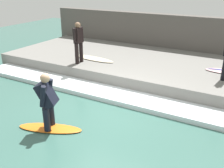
{
  "coord_description": "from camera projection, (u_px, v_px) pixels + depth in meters",
  "views": [
    {
      "loc": [
        -5.45,
        -3.39,
        3.5
      ],
      "look_at": [
        0.57,
        0.0,
        0.7
      ],
      "focal_mm": 42.0,
      "sensor_mm": 36.0,
      "label": 1
    }
  ],
  "objects": [
    {
      "name": "ground_plane",
      "position": [
        102.0,
        114.0,
        7.26
      ],
      "size": [
        28.0,
        28.0,
        0.0
      ],
      "primitive_type": "plane",
      "color": "#386056"
    },
    {
      "name": "concrete_ledge",
      "position": [
        153.0,
        67.0,
        10.28
      ],
      "size": [
        4.4,
        12.11,
        0.51
      ],
      "primitive_type": "cube",
      "color": "slate",
      "rests_on": "ground_plane"
    },
    {
      "name": "back_wall",
      "position": [
        173.0,
        37.0,
        11.98
      ],
      "size": [
        0.5,
        12.71,
        2.0
      ],
      "primitive_type": "cube",
      "color": "#544F49",
      "rests_on": "ground_plane"
    },
    {
      "name": "wave_foam_crest",
      "position": [
        121.0,
        96.0,
        8.17
      ],
      "size": [
        1.0,
        11.5,
        0.15
      ],
      "primitive_type": "cube",
      "color": "silver",
      "rests_on": "ground_plane"
    },
    {
      "name": "surfboard_riding",
      "position": [
        50.0,
        128.0,
        6.53
      ],
      "size": [
        1.0,
        1.67,
        0.06
      ],
      "color": "orange",
      "rests_on": "ground_plane"
    },
    {
      "name": "surfer_riding",
      "position": [
        47.0,
        98.0,
        6.23
      ],
      "size": [
        0.53,
        0.58,
        1.42
      ],
      "color": "black",
      "rests_on": "surfboard_riding"
    },
    {
      "name": "surfer_waiting_near",
      "position": [
        78.0,
        40.0,
        9.67
      ],
      "size": [
        0.52,
        0.24,
        1.52
      ],
      "color": "black",
      "rests_on": "concrete_ledge"
    },
    {
      "name": "surfboard_waiting_near",
      "position": [
        93.0,
        58.0,
        10.41
      ],
      "size": [
        0.67,
        1.94,
        0.06
      ],
      "color": "beige",
      "rests_on": "concrete_ledge"
    }
  ]
}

